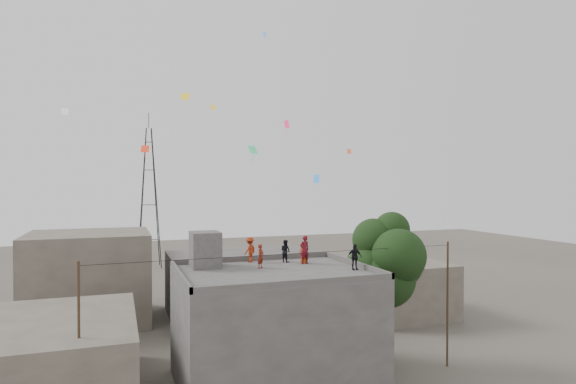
% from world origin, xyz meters
% --- Properties ---
extents(ground, '(140.00, 140.00, 0.00)m').
position_xyz_m(ground, '(0.00, 0.00, 0.00)').
color(ground, '#4D463F').
rests_on(ground, ground).
extents(main_building, '(10.00, 8.00, 6.10)m').
position_xyz_m(main_building, '(0.00, 0.00, 3.05)').
color(main_building, '#454341').
rests_on(main_building, ground).
extents(parapet, '(10.00, 8.00, 0.30)m').
position_xyz_m(parapet, '(0.00, 0.00, 6.25)').
color(parapet, '#454341').
rests_on(parapet, main_building).
extents(stair_head_box, '(1.60, 1.80, 2.00)m').
position_xyz_m(stair_head_box, '(-3.20, 2.60, 7.10)').
color(stair_head_box, '#454341').
rests_on(stair_head_box, main_building).
extents(neighbor_west, '(8.00, 10.00, 4.00)m').
position_xyz_m(neighbor_west, '(-11.00, 2.00, 2.00)').
color(neighbor_west, '#554F43').
rests_on(neighbor_west, ground).
extents(neighbor_north, '(12.00, 9.00, 5.00)m').
position_xyz_m(neighbor_north, '(2.00, 14.00, 2.50)').
color(neighbor_north, '#454341').
rests_on(neighbor_north, ground).
extents(neighbor_northwest, '(9.00, 8.00, 7.00)m').
position_xyz_m(neighbor_northwest, '(-10.00, 16.00, 3.50)').
color(neighbor_northwest, '#554F43').
rests_on(neighbor_northwest, ground).
extents(neighbor_east, '(7.00, 8.00, 4.40)m').
position_xyz_m(neighbor_east, '(14.00, 10.00, 2.20)').
color(neighbor_east, '#554F43').
rests_on(neighbor_east, ground).
extents(tree, '(4.90, 4.60, 9.10)m').
position_xyz_m(tree, '(7.37, 0.60, 6.10)').
color(tree, black).
rests_on(tree, ground).
extents(utility_line, '(20.12, 0.62, 7.40)m').
position_xyz_m(utility_line, '(0.50, -1.25, 3.83)').
color(utility_line, black).
rests_on(utility_line, ground).
extents(transmission_tower, '(2.97, 2.97, 20.01)m').
position_xyz_m(transmission_tower, '(-4.00, 40.00, 9.07)').
color(transmission_tower, black).
rests_on(transmission_tower, ground).
extents(person_red_adult, '(0.66, 0.49, 1.66)m').
position_xyz_m(person_red_adult, '(2.50, 1.75, 6.93)').
color(person_red_adult, maroon).
rests_on(person_red_adult, main_building).
extents(person_orange_child, '(0.70, 0.66, 1.21)m').
position_xyz_m(person_orange_child, '(2.52, 1.95, 6.70)').
color(person_orange_child, '#BE4E15').
rests_on(person_orange_child, main_building).
extents(person_dark_child, '(0.75, 0.81, 1.34)m').
position_xyz_m(person_dark_child, '(1.65, 2.74, 6.77)').
color(person_dark_child, black).
rests_on(person_dark_child, main_building).
extents(person_dark_adult, '(0.85, 0.42, 1.41)m').
position_xyz_m(person_dark_adult, '(4.35, -1.00, 6.81)').
color(person_dark_adult, black).
rests_on(person_dark_adult, main_building).
extents(person_orange_adult, '(1.11, 1.07, 1.51)m').
position_xyz_m(person_orange_adult, '(-0.38, 3.40, 6.86)').
color(person_orange_adult, '#9C2C11').
rests_on(person_orange_adult, main_building).
extents(person_red_child, '(0.57, 0.57, 1.33)m').
position_xyz_m(person_red_child, '(-0.33, 1.27, 6.77)').
color(person_red_child, maroon).
rests_on(person_red_child, main_building).
extents(kites, '(21.06, 14.82, 12.31)m').
position_xyz_m(kites, '(0.11, 8.43, 14.93)').
color(kites, red).
rests_on(kites, ground).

